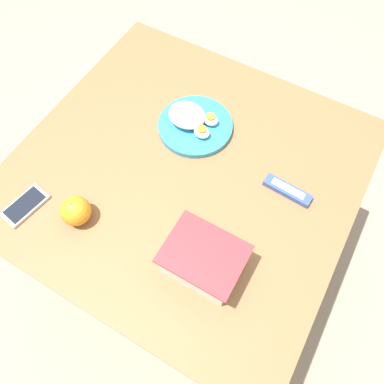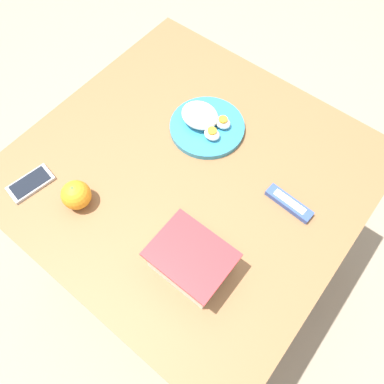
% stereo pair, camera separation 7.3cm
% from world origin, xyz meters
% --- Properties ---
extents(ground_plane, '(10.00, 10.00, 0.00)m').
position_xyz_m(ground_plane, '(0.00, 0.00, 0.00)').
color(ground_plane, gray).
extents(table, '(0.97, 0.94, 0.75)m').
position_xyz_m(table, '(0.00, 0.00, 0.63)').
color(table, brown).
rests_on(table, ground_plane).
extents(food_container, '(0.19, 0.15, 0.10)m').
position_xyz_m(food_container, '(-0.19, 0.23, 0.80)').
color(food_container, white).
rests_on(food_container, table).
extents(orange_fruit, '(0.08, 0.08, 0.08)m').
position_xyz_m(orange_fruit, '(0.17, 0.28, 0.79)').
color(orange_fruit, orange).
rests_on(orange_fruit, table).
extents(rice_plate, '(0.23, 0.23, 0.07)m').
position_xyz_m(rice_plate, '(0.06, -0.15, 0.77)').
color(rice_plate, teal).
rests_on(rice_plate, table).
extents(candy_bar, '(0.14, 0.04, 0.02)m').
position_xyz_m(candy_bar, '(-0.29, -0.08, 0.76)').
color(candy_bar, '#334C9E').
rests_on(candy_bar, table).
extents(cell_phone, '(0.09, 0.14, 0.01)m').
position_xyz_m(cell_phone, '(0.32, 0.33, 0.76)').
color(cell_phone, '#ADADB2').
rests_on(cell_phone, table).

